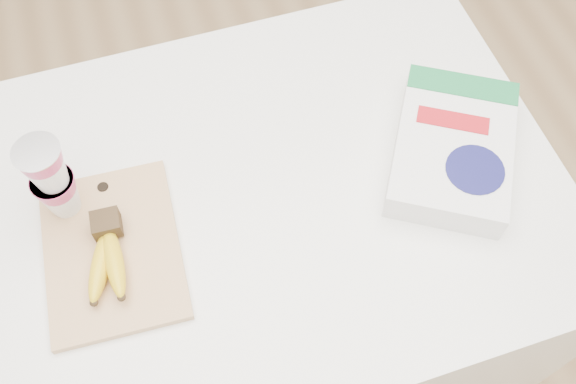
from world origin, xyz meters
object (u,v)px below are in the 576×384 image
at_px(cereal_box, 453,148).
at_px(bananas, 107,255).
at_px(cutting_board, 112,250).
at_px(yogurt_stack, 51,178).
at_px(table, 245,291).

bearing_deg(cereal_box, bananas, -147.00).
height_order(cutting_board, cereal_box, cereal_box).
bearing_deg(yogurt_stack, cereal_box, -8.76).
relative_size(table, cereal_box, 3.33).
bearing_deg(cutting_board, bananas, -102.38).
xyz_separation_m(table, cereal_box, (0.41, -0.04, 0.49)).
xyz_separation_m(yogurt_stack, cereal_box, (0.69, -0.11, -0.08)).
height_order(cutting_board, yogurt_stack, yogurt_stack).
distance_m(table, cereal_box, 0.64).
distance_m(table, cutting_board, 0.52).
relative_size(bananas, yogurt_stack, 0.94).
distance_m(cutting_board, cereal_box, 0.63).
height_order(table, bananas, bananas).
height_order(bananas, yogurt_stack, yogurt_stack).
bearing_deg(table, bananas, -165.16).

